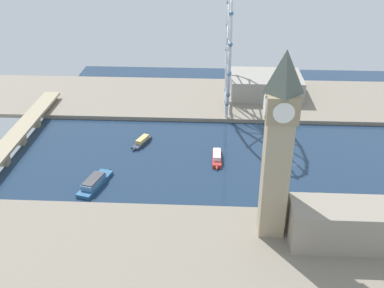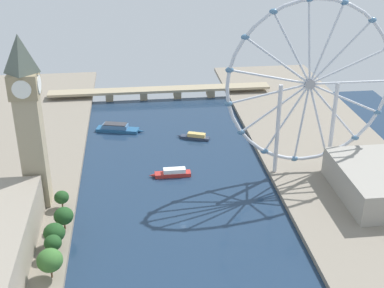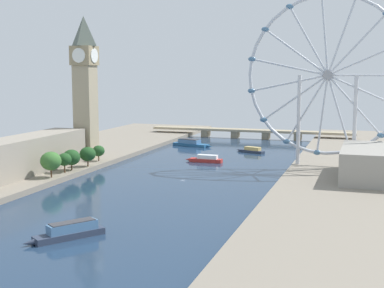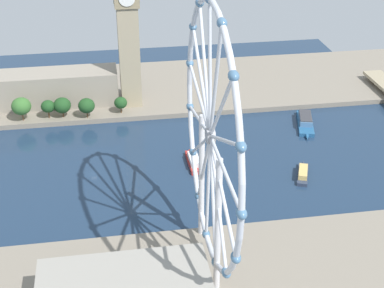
% 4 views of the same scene
% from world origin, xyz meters
% --- Properties ---
extents(ground_plane, '(373.89, 373.89, 0.00)m').
position_xyz_m(ground_plane, '(0.00, 0.00, 0.00)').
color(ground_plane, '#1E334C').
extents(riverbank_left, '(90.00, 520.00, 3.00)m').
position_xyz_m(riverbank_left, '(-101.94, 0.00, 1.50)').
color(riverbank_left, gray).
rests_on(riverbank_left, ground_plane).
extents(riverbank_right, '(90.00, 520.00, 3.00)m').
position_xyz_m(riverbank_right, '(101.94, 0.00, 1.50)').
color(riverbank_right, gray).
rests_on(riverbank_right, ground_plane).
extents(clock_tower, '(15.15, 15.15, 93.02)m').
position_xyz_m(clock_tower, '(-76.12, 24.56, 51.38)').
color(clock_tower, tan).
rests_on(clock_tower, riverbank_left).
extents(parliament_block, '(22.00, 108.68, 20.82)m').
position_xyz_m(parliament_block, '(-83.55, -37.78, 13.41)').
color(parliament_block, gray).
rests_on(parliament_block, riverbank_left).
extents(tree_row_embankment, '(12.93, 67.04, 14.23)m').
position_xyz_m(tree_row_embankment, '(-62.30, -19.04, 10.97)').
color(tree_row_embankment, '#513823').
rests_on(tree_row_embankment, riverbank_left).
extents(ferris_wheel, '(98.95, 3.20, 104.23)m').
position_xyz_m(ferris_wheel, '(77.13, 44.62, 57.50)').
color(ferris_wheel, silver).
rests_on(ferris_wheel, riverbank_right).
extents(river_bridge, '(185.89, 12.94, 8.12)m').
position_xyz_m(river_bridge, '(0.00, 190.48, 6.05)').
color(river_bridge, tan).
rests_on(river_bridge, ground_plane).
extents(tour_boat_0, '(25.64, 5.87, 4.98)m').
position_xyz_m(tour_boat_0, '(-1.47, 51.48, 2.05)').
color(tour_boat_0, '#B22D28').
rests_on(tour_boat_0, ground_plane).
extents(tour_boat_1, '(23.59, 11.95, 4.39)m').
position_xyz_m(tour_boat_1, '(18.90, 103.89, 1.80)').
color(tour_boat_1, '#2D384C').
rests_on(tour_boat_1, ground_plane).
extents(tour_boat_2, '(21.10, 27.63, 6.12)m').
position_xyz_m(tour_boat_2, '(-0.97, -125.10, 2.59)').
color(tour_boat_2, '#2D384C').
rests_on(tour_boat_2, ground_plane).
extents(tour_boat_3, '(35.96, 16.09, 5.88)m').
position_xyz_m(tour_boat_3, '(-35.67, 123.75, 2.37)').
color(tour_boat_3, '#235684').
rests_on(tour_boat_3, ground_plane).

